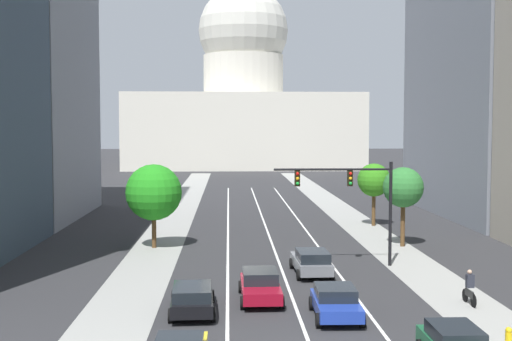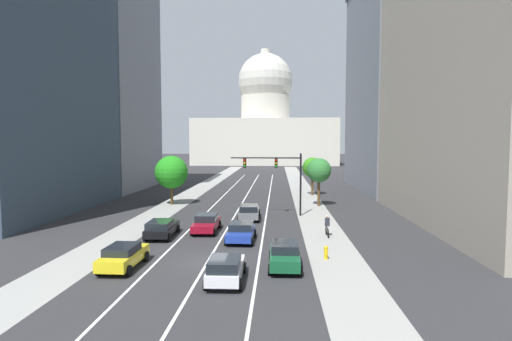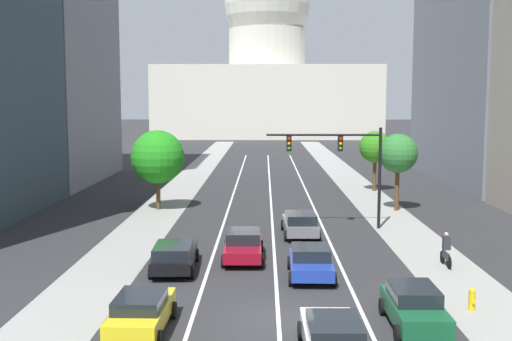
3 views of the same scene
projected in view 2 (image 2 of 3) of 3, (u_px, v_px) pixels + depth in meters
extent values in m
plane|color=#2B2B2D|center=(250.00, 189.00, 65.72)|extent=(400.00, 400.00, 0.00)
cube|color=gray|center=(193.00, 193.00, 61.18)|extent=(3.56, 130.00, 0.01)
cube|color=gray|center=(304.00, 194.00, 60.30)|extent=(3.56, 130.00, 0.01)
cube|color=white|center=(216.00, 203.00, 50.95)|extent=(0.16, 90.00, 0.01)
cube|color=white|center=(242.00, 203.00, 50.78)|extent=(0.16, 90.00, 0.01)
cube|color=white|center=(268.00, 203.00, 50.61)|extent=(0.16, 90.00, 0.01)
cube|color=gray|center=(79.00, 83.00, 66.11)|extent=(21.22, 20.00, 34.34)
cube|color=gray|center=(416.00, 83.00, 63.79)|extent=(17.50, 25.50, 33.63)
cube|color=beige|center=(265.00, 142.00, 144.32)|extent=(48.32, 28.04, 15.41)
cylinder|color=beige|center=(265.00, 108.00, 143.49)|extent=(16.95, 16.95, 8.42)
sphere|color=beige|center=(265.00, 81.00, 142.83)|extent=(18.95, 18.95, 18.95)
cylinder|color=beige|center=(265.00, 56.00, 142.24)|extent=(3.41, 3.41, 4.74)
cube|color=slate|center=(249.00, 213.00, 40.36)|extent=(2.03, 4.75, 0.60)
cube|color=black|center=(249.00, 208.00, 39.70)|extent=(1.80, 2.51, 0.57)
cylinder|color=black|center=(241.00, 213.00, 41.99)|extent=(0.24, 0.65, 0.64)
cylinder|color=black|center=(259.00, 213.00, 41.95)|extent=(0.24, 0.65, 0.64)
cylinder|color=black|center=(239.00, 219.00, 38.81)|extent=(0.24, 0.65, 0.64)
cylinder|color=black|center=(258.00, 219.00, 38.77)|extent=(0.24, 0.65, 0.64)
cube|color=yellow|center=(124.00, 257.00, 24.67)|extent=(1.82, 4.37, 0.67)
cube|color=black|center=(122.00, 249.00, 24.43)|extent=(1.64, 2.24, 0.45)
cylinder|color=black|center=(119.00, 256.00, 26.23)|extent=(0.23, 0.64, 0.64)
cylinder|color=black|center=(146.00, 256.00, 26.11)|extent=(0.23, 0.64, 0.64)
cylinder|color=black|center=(99.00, 270.00, 23.28)|extent=(0.23, 0.64, 0.64)
cylinder|color=black|center=(129.00, 271.00, 23.16)|extent=(0.23, 0.64, 0.64)
cube|color=black|center=(162.00, 229.00, 32.91)|extent=(2.05, 4.79, 0.57)
cube|color=black|center=(160.00, 224.00, 32.15)|extent=(1.82, 2.66, 0.52)
cylinder|color=black|center=(156.00, 228.00, 34.55)|extent=(0.24, 0.65, 0.64)
cylinder|color=black|center=(178.00, 228.00, 34.52)|extent=(0.24, 0.65, 0.64)
cylinder|color=black|center=(145.00, 237.00, 31.34)|extent=(0.24, 0.65, 0.64)
cylinder|color=black|center=(169.00, 237.00, 31.31)|extent=(0.24, 0.65, 0.64)
cube|color=#1E389E|center=(241.00, 234.00, 31.33)|extent=(1.97, 4.16, 0.56)
cube|color=black|center=(241.00, 226.00, 31.47)|extent=(1.78, 2.12, 0.54)
cylinder|color=black|center=(231.00, 233.00, 32.81)|extent=(0.23, 0.64, 0.64)
cylinder|color=black|center=(255.00, 233.00, 32.67)|extent=(0.23, 0.64, 0.64)
cylinder|color=black|center=(226.00, 241.00, 30.02)|extent=(0.23, 0.64, 0.64)
cylinder|color=black|center=(252.00, 242.00, 29.88)|extent=(0.23, 0.64, 0.64)
cube|color=#14512D|center=(285.00, 257.00, 24.69)|extent=(1.75, 4.22, 0.68)
cube|color=black|center=(285.00, 247.00, 24.82)|extent=(1.60, 2.22, 0.51)
cylinder|color=black|center=(271.00, 256.00, 26.19)|extent=(0.22, 0.64, 0.64)
cylinder|color=black|center=(298.00, 256.00, 26.09)|extent=(0.22, 0.64, 0.64)
cylinder|color=black|center=(270.00, 270.00, 23.33)|extent=(0.22, 0.64, 0.64)
cylinder|color=black|center=(300.00, 270.00, 23.24)|extent=(0.22, 0.64, 0.64)
cube|color=maroon|center=(206.00, 225.00, 34.71)|extent=(1.91, 4.68, 0.58)
cube|color=black|center=(207.00, 217.00, 34.90)|extent=(1.73, 2.25, 0.58)
cylinder|color=black|center=(199.00, 224.00, 36.34)|extent=(0.23, 0.64, 0.64)
cylinder|color=black|center=(220.00, 224.00, 36.27)|extent=(0.23, 0.64, 0.64)
cylinder|color=black|center=(192.00, 232.00, 33.19)|extent=(0.23, 0.64, 0.64)
cylinder|color=black|center=(215.00, 232.00, 33.11)|extent=(0.23, 0.64, 0.64)
cube|color=silver|center=(226.00, 270.00, 22.34)|extent=(1.80, 4.19, 0.60)
cube|color=black|center=(224.00, 264.00, 21.57)|extent=(1.64, 2.26, 0.55)
cylinder|color=black|center=(214.00, 267.00, 23.81)|extent=(0.23, 0.64, 0.64)
cylinder|color=black|center=(244.00, 268.00, 23.73)|extent=(0.23, 0.64, 0.64)
cylinder|color=black|center=(206.00, 284.00, 20.99)|extent=(0.23, 0.64, 0.64)
cylinder|color=black|center=(240.00, 285.00, 20.91)|extent=(0.23, 0.64, 0.64)
cylinder|color=black|center=(301.00, 185.00, 42.03)|extent=(0.20, 0.20, 6.47)
cylinder|color=black|center=(266.00, 158.00, 42.03)|extent=(7.22, 0.14, 0.14)
cube|color=black|center=(276.00, 163.00, 42.01)|extent=(0.32, 0.28, 0.96)
sphere|color=red|center=(276.00, 160.00, 41.84)|extent=(0.20, 0.20, 0.20)
sphere|color=orange|center=(276.00, 163.00, 41.86)|extent=(0.20, 0.20, 0.20)
sphere|color=green|center=(276.00, 166.00, 41.88)|extent=(0.20, 0.20, 0.20)
cube|color=black|center=(245.00, 163.00, 42.19)|extent=(0.32, 0.28, 0.96)
sphere|color=red|center=(245.00, 160.00, 42.02)|extent=(0.20, 0.20, 0.20)
sphere|color=orange|center=(245.00, 163.00, 42.04)|extent=(0.20, 0.20, 0.20)
sphere|color=green|center=(245.00, 166.00, 42.06)|extent=(0.20, 0.20, 0.20)
cylinder|color=yellow|center=(326.00, 254.00, 26.50)|extent=(0.26, 0.26, 0.70)
sphere|color=yellow|center=(326.00, 248.00, 26.47)|extent=(0.26, 0.26, 0.26)
cylinder|color=yellow|center=(326.00, 254.00, 26.34)|extent=(0.10, 0.12, 0.10)
cylinder|color=black|center=(328.00, 234.00, 32.47)|extent=(0.07, 0.66, 0.66)
cylinder|color=black|center=(326.00, 231.00, 33.51)|extent=(0.07, 0.66, 0.66)
cube|color=black|center=(327.00, 230.00, 32.98)|extent=(0.09, 1.00, 0.36)
cube|color=#262833|center=(327.00, 222.00, 32.88)|extent=(0.37, 0.29, 0.64)
sphere|color=tan|center=(327.00, 217.00, 32.92)|extent=(0.22, 0.22, 0.22)
cylinder|color=#51381E|center=(312.00, 185.00, 58.62)|extent=(0.32, 0.32, 3.00)
sphere|color=#31811A|center=(312.00, 167.00, 58.44)|extent=(2.87, 2.87, 2.87)
cylinder|color=#51381E|center=(172.00, 194.00, 49.77)|extent=(0.32, 0.32, 2.57)
sphere|color=#218B1C|center=(171.00, 172.00, 49.58)|extent=(3.99, 3.99, 3.99)
cylinder|color=#51381E|center=(319.00, 192.00, 48.60)|extent=(0.32, 0.32, 3.26)
sphere|color=#2D7131|center=(319.00, 170.00, 48.42)|extent=(2.90, 2.90, 2.90)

